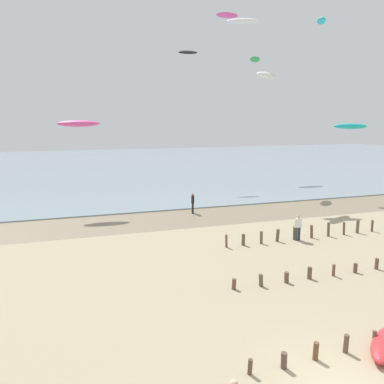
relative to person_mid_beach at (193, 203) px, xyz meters
The scene contains 14 objects.
wet_sand_strip 3.16m from the person_mid_beach, 152.75° to the right, with size 120.00×5.80×0.01m, color #84755B.
sea 36.62m from the person_mid_beach, 94.21° to the left, with size 160.00×70.00×0.10m, color #7F939E.
groyne_mid 15.25m from the person_mid_beach, 77.91° to the right, with size 12.42×0.34×0.66m.
groyne_far 10.24m from the person_mid_beach, 62.18° to the right, with size 11.24×0.30×0.96m.
person_mid_beach is the anchor object (origin of this frame).
person_by_waterline 10.10m from the person_mid_beach, 65.82° to the right, with size 0.57×0.26×1.71m.
kite_aloft_0 13.62m from the person_mid_beach, 17.87° to the left, with size 3.36×1.07×0.54m, color white.
kite_aloft_1 11.51m from the person_mid_beach, 155.69° to the left, with size 3.45×1.10×0.55m, color #E54C99.
kite_aloft_2 21.39m from the person_mid_beach, 73.90° to the left, with size 2.27×0.73×0.36m, color black.
kite_aloft_3 28.77m from the person_mid_beach, 29.86° to the left, with size 3.02×0.97×0.48m, color #19B2B7.
kite_aloft_4 17.17m from the person_mid_beach, ahead, with size 2.95×0.94×0.47m, color #19B2B7.
kite_aloft_6 18.78m from the person_mid_beach, 41.59° to the left, with size 3.14×1.00×0.50m, color white.
kite_aloft_7 33.27m from the person_mid_beach, 61.33° to the left, with size 3.21×1.03×0.51m, color #E54C99.
kite_aloft_10 19.36m from the person_mid_beach, 43.45° to the left, with size 2.67×0.85×0.43m, color green.
Camera 1 is at (-7.42, -8.67, 7.78)m, focal length 37.12 mm.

